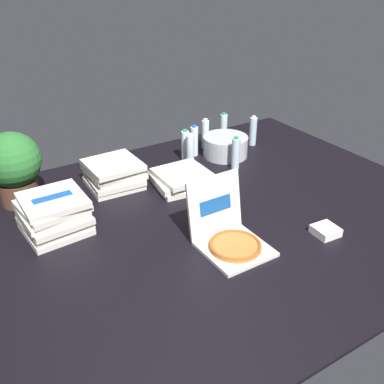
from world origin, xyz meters
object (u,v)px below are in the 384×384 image
pizza_stack_left_mid (54,214)px  ice_bucket (225,146)px  open_pizza_box (229,235)px  pizza_stack_left_near (181,179)px  water_bottle_6 (205,134)px  water_bottle_3 (194,141)px  water_bottle_4 (185,146)px  water_bottle_0 (190,150)px  napkin_pile (326,231)px  pizza_stack_left_far (114,174)px  water_bottle_1 (236,153)px  potted_plant (14,165)px  water_bottle_5 (253,131)px  water_bottle_2 (224,128)px

pizza_stack_left_mid → ice_bucket: (1.49, 0.35, -0.03)m
open_pizza_box → pizza_stack_left_near: (0.14, 0.76, -0.01)m
open_pizza_box → water_bottle_6: size_ratio=1.65×
water_bottle_3 → water_bottle_4: bearing=-159.3°
water_bottle_0 → water_bottle_6: same height
water_bottle_6 → napkin_pile: 1.46m
open_pizza_box → pizza_stack_left_far: size_ratio=1.10×
pizza_stack_left_near → water_bottle_1: 0.51m
water_bottle_1 → water_bottle_3: same height
water_bottle_0 → napkin_pile: water_bottle_0 is taller
ice_bucket → pizza_stack_left_near: bearing=-155.6°
water_bottle_6 → potted_plant: size_ratio=0.52×
open_pizza_box → water_bottle_1: (0.64, 0.79, 0.05)m
napkin_pile → water_bottle_0: bearing=97.2°
ice_bucket → water_bottle_6: bearing=102.1°
water_bottle_4 → water_bottle_5: (0.65, -0.04, 0.00)m
pizza_stack_left_far → pizza_stack_left_mid: (-0.53, -0.35, 0.02)m
water_bottle_6 → water_bottle_0: bearing=-143.0°
water_bottle_6 → potted_plant: bearing=-176.1°
water_bottle_1 → water_bottle_5: (0.40, 0.29, 0.00)m
water_bottle_0 → water_bottle_1: same height
pizza_stack_left_mid → water_bottle_3: size_ratio=1.57×
ice_bucket → water_bottle_1: 0.24m
water_bottle_4 → napkin_pile: 1.34m
water_bottle_2 → water_bottle_5: same height
water_bottle_0 → potted_plant: (-1.26, 0.11, 0.14)m
water_bottle_0 → water_bottle_1: (0.25, -0.24, 0.00)m
pizza_stack_left_mid → napkin_pile: 1.59m
water_bottle_3 → water_bottle_0: bearing=-132.5°
pizza_stack_left_near → potted_plant: size_ratio=0.83×
water_bottle_3 → potted_plant: size_ratio=0.52×
water_bottle_1 → water_bottle_6: size_ratio=1.00×
napkin_pile → pizza_stack_left_mid: bearing=146.2°
pizza_stack_left_mid → water_bottle_3: water_bottle_3 is taller
open_pizza_box → ice_bucket: size_ratio=1.17×
water_bottle_4 → napkin_pile: water_bottle_4 is taller
pizza_stack_left_mid → pizza_stack_left_near: pizza_stack_left_mid is taller
ice_bucket → water_bottle_1: (-0.07, -0.23, 0.04)m
water_bottle_0 → water_bottle_2: 0.55m
open_pizza_box → water_bottle_0: size_ratio=1.65×
pizza_stack_left_mid → open_pizza_box: bearing=-40.9°
pizza_stack_left_near → water_bottle_6: size_ratio=1.58×
ice_bucket → napkin_pile: ice_bucket is taller
pizza_stack_left_near → pizza_stack_left_far: bearing=146.5°
open_pizza_box → water_bottle_1: open_pizza_box is taller
ice_bucket → water_bottle_2: size_ratio=1.41×
water_bottle_0 → water_bottle_5: same height
pizza_stack_left_near → potted_plant: potted_plant is taller
water_bottle_3 → potted_plant: potted_plant is taller
water_bottle_5 → napkin_pile: water_bottle_5 is taller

